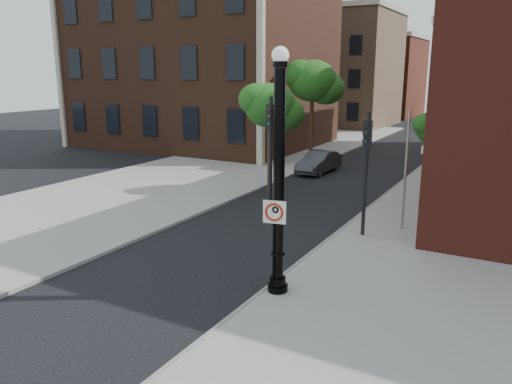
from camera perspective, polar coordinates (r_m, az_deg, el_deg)
The scene contains 16 objects.
ground at distance 14.60m, azimuth -7.57°, elevation -10.71°, with size 120.00×120.00×0.00m, color black.
sidewalk_right at distance 21.51m, azimuth 22.53°, elevation -3.41°, with size 8.00×60.00×0.12m, color gray.
sidewalk_left at distance 33.81m, azimuth -1.63°, elevation 3.59°, with size 10.00×50.00×0.12m, color gray.
curb_edge at distance 22.24m, azimuth 12.42°, elevation -2.09°, with size 0.10×60.00×0.14m, color gray.
victorian_building at distance 42.19m, azimuth -5.92°, elevation 17.37°, with size 18.60×14.60×17.95m.
bg_building_tan_a at distance 58.15m, azimuth 9.27°, elevation 13.54°, with size 12.00×12.00×12.00m, color #88654A.
bg_building_red at distance 71.46m, azimuth 13.21°, elevation 12.57°, with size 12.00×12.00×10.00m, color maroon.
lamppost at distance 13.03m, azimuth 2.62°, elevation 0.56°, with size 0.56×0.56×6.59m.
no_parking_sign at distance 13.06m, azimuth 2.14°, elevation -2.29°, with size 0.61×0.17×0.62m.
parked_car at distance 30.28m, azimuth 7.22°, elevation 3.41°, with size 1.37×3.92×1.29m, color #2E2E33.
traffic_signal_left at distance 21.09m, azimuth 1.69°, elevation 6.45°, with size 0.37×0.43×4.96m.
traffic_signal_right at distance 18.15m, azimuth 12.51°, elevation 4.23°, with size 0.33×0.40×4.62m.
utility_pole at distance 19.39m, azimuth 16.72°, elevation 2.20°, with size 0.09×0.09×4.66m, color #999999.
street_tree_a at distance 24.73m, azimuth 1.74°, elevation 9.73°, with size 3.01×2.72×5.43m.
street_tree_b at distance 33.18m, azimuth 6.59°, elevation 12.40°, with size 3.72×3.36×6.70m.
street_tree_c at distance 26.14m, azimuth 19.91°, elevation 6.66°, with size 2.23×2.02×4.02m.
Camera 1 is at (8.07, -10.57, 6.01)m, focal length 35.00 mm.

